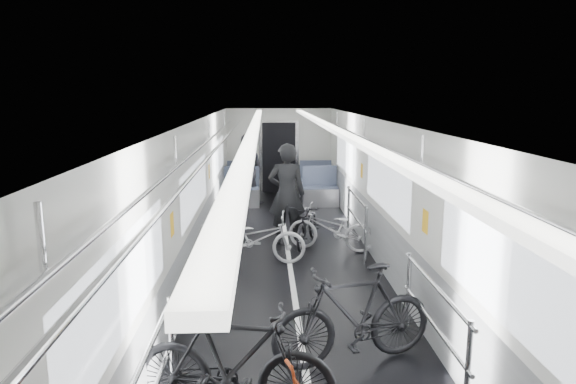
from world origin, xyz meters
name	(u,v)px	position (x,y,z in m)	size (l,w,h in m)	color
car_shell	(286,185)	(0.00, 1.78, 1.13)	(3.02, 14.01, 2.41)	black
bike_left_mid	(234,363)	(-0.68, -3.66, 0.54)	(0.51, 1.79, 1.08)	black
bike_left_far	(257,238)	(-0.55, 0.57, 0.43)	(0.57, 1.64, 0.86)	#BBBCC0
bike_right_near	(353,315)	(0.52, -2.75, 0.54)	(0.51, 1.80, 1.08)	black
bike_right_mid	(331,228)	(0.79, 1.22, 0.42)	(0.55, 1.58, 0.83)	#AAAAAF
bike_aisle	(308,224)	(0.40, 1.61, 0.40)	(0.53, 1.53, 0.80)	black
person_standing	(287,194)	(0.00, 1.71, 0.96)	(0.70, 0.46, 1.92)	black
person_seated	(246,170)	(-0.88, 5.25, 0.90)	(0.88, 0.68, 1.80)	#25242B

